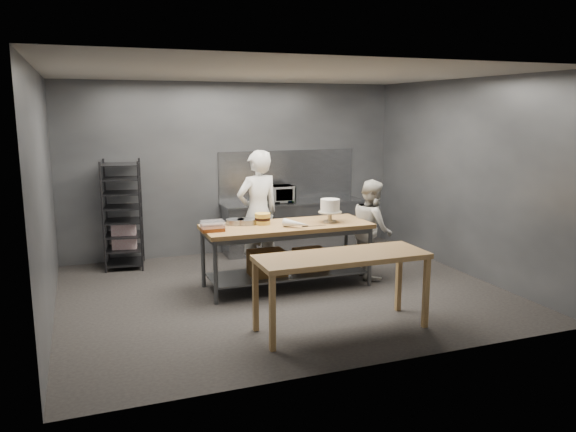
# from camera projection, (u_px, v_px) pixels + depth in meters

# --- Properties ---
(ground) EXTENTS (6.00, 6.00, 0.00)m
(ground) POSITION_uv_depth(u_px,v_px,m) (283.00, 292.00, 7.92)
(ground) COLOR black
(ground) RESTS_ON ground
(back_wall) EXTENTS (6.00, 0.04, 3.00)m
(back_wall) POSITION_uv_depth(u_px,v_px,m) (235.00, 169.00, 9.94)
(back_wall) COLOR #4C4F54
(back_wall) RESTS_ON ground
(work_table) EXTENTS (2.40, 0.90, 0.92)m
(work_table) POSITION_uv_depth(u_px,v_px,m) (286.00, 248.00, 8.06)
(work_table) COLOR olive
(work_table) RESTS_ON ground
(near_counter) EXTENTS (2.00, 0.70, 0.90)m
(near_counter) POSITION_uv_depth(u_px,v_px,m) (342.00, 262.00, 6.43)
(near_counter) COLOR olive
(near_counter) RESTS_ON ground
(back_counter) EXTENTS (2.60, 0.60, 0.90)m
(back_counter) POSITION_uv_depth(u_px,v_px,m) (294.00, 226.00, 10.19)
(back_counter) COLOR slate
(back_counter) RESTS_ON ground
(splashback_panel) EXTENTS (2.60, 0.02, 0.90)m
(splashback_panel) POSITION_uv_depth(u_px,v_px,m) (288.00, 175.00, 10.30)
(splashback_panel) COLOR slate
(splashback_panel) RESTS_ON back_counter
(speed_rack) EXTENTS (0.68, 0.72, 1.75)m
(speed_rack) POSITION_uv_depth(u_px,v_px,m) (123.00, 215.00, 9.02)
(speed_rack) COLOR black
(speed_rack) RESTS_ON ground
(chef_behind) EXTENTS (0.79, 0.61, 1.94)m
(chef_behind) POSITION_uv_depth(u_px,v_px,m) (258.00, 213.00, 8.59)
(chef_behind) COLOR white
(chef_behind) RESTS_ON ground
(chef_right) EXTENTS (0.72, 0.84, 1.49)m
(chef_right) POSITION_uv_depth(u_px,v_px,m) (372.00, 228.00, 8.55)
(chef_right) COLOR silver
(chef_right) RESTS_ON ground
(microwave) EXTENTS (0.54, 0.37, 0.30)m
(microwave) POSITION_uv_depth(u_px,v_px,m) (278.00, 194.00, 9.98)
(microwave) COLOR black
(microwave) RESTS_ON back_counter
(frosted_cake_stand) EXTENTS (0.34, 0.34, 0.34)m
(frosted_cake_stand) POSITION_uv_depth(u_px,v_px,m) (330.00, 207.00, 8.12)
(frosted_cake_stand) COLOR #B6AB91
(frosted_cake_stand) RESTS_ON work_table
(layer_cake) EXTENTS (0.22, 0.22, 0.16)m
(layer_cake) POSITION_uv_depth(u_px,v_px,m) (263.00, 219.00, 7.99)
(layer_cake) COLOR #E6CA49
(layer_cake) RESTS_ON work_table
(cake_pans) EXTENTS (0.43, 0.32, 0.07)m
(cake_pans) POSITION_uv_depth(u_px,v_px,m) (241.00, 222.00, 7.99)
(cake_pans) COLOR gray
(cake_pans) RESTS_ON work_table
(piping_bag) EXTENTS (0.34, 0.37, 0.12)m
(piping_bag) POSITION_uv_depth(u_px,v_px,m) (296.00, 224.00, 7.75)
(piping_bag) COLOR white
(piping_bag) RESTS_ON work_table
(offset_spatula) EXTENTS (0.36, 0.02, 0.02)m
(offset_spatula) POSITION_uv_depth(u_px,v_px,m) (311.00, 226.00, 7.86)
(offset_spatula) COLOR slate
(offset_spatula) RESTS_ON work_table
(pastry_clamshells) EXTENTS (0.35, 0.38, 0.11)m
(pastry_clamshells) POSITION_uv_depth(u_px,v_px,m) (213.00, 226.00, 7.61)
(pastry_clamshells) COLOR brown
(pastry_clamshells) RESTS_ON work_table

